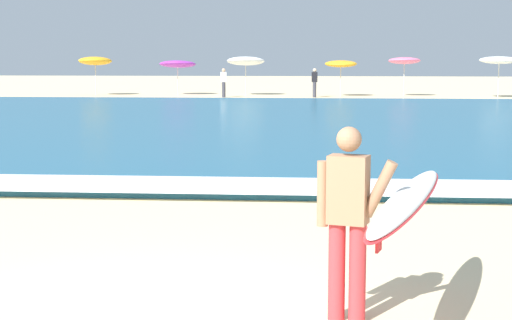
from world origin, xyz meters
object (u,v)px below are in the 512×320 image
at_px(beachgoer_near_row_mid, 315,82).
at_px(beach_umbrella_0, 95,61).
at_px(beach_umbrella_1, 178,64).
at_px(surfer_with_board, 379,208).
at_px(beach_umbrella_2, 246,61).
at_px(beach_umbrella_5, 499,60).
at_px(beachgoer_near_row_left, 224,82).
at_px(beach_umbrella_3, 341,64).
at_px(beach_umbrella_4, 404,61).

bearing_deg(beachgoer_near_row_mid, beach_umbrella_0, 174.12).
bearing_deg(beach_umbrella_1, beachgoer_near_row_mid, -15.32).
xyz_separation_m(surfer_with_board, beach_umbrella_2, (-4.71, 39.15, 0.91)).
relative_size(beach_umbrella_5, beachgoer_near_row_left, 1.42).
distance_m(beach_umbrella_0, beach_umbrella_2, 8.61).
height_order(beach_umbrella_1, beach_umbrella_2, beach_umbrella_2).
distance_m(beach_umbrella_2, beach_umbrella_3, 5.44).
relative_size(beach_umbrella_4, beach_umbrella_5, 0.99).
height_order(beach_umbrella_4, beach_umbrella_5, beach_umbrella_5).
bearing_deg(beach_umbrella_5, beach_umbrella_0, 177.26).
bearing_deg(beach_umbrella_5, beach_umbrella_2, 172.96).
xyz_separation_m(beach_umbrella_0, beach_umbrella_5, (22.41, -1.07, 0.07)).
distance_m(beach_umbrella_0, beach_umbrella_3, 13.98).
height_order(beach_umbrella_0, beach_umbrella_3, beach_umbrella_0).
xyz_separation_m(beach_umbrella_4, beachgoer_near_row_left, (-9.93, -1.96, -1.14)).
xyz_separation_m(beach_umbrella_3, beach_umbrella_5, (8.43, -0.98, 0.22)).
bearing_deg(beachgoer_near_row_left, beachgoer_near_row_mid, 4.56).
bearing_deg(beachgoer_near_row_left, beach_umbrella_2, 66.69).
height_order(beach_umbrella_2, beach_umbrella_5, beach_umbrella_2).
relative_size(surfer_with_board, beachgoer_near_row_left, 1.89).
distance_m(beach_umbrella_2, beach_umbrella_4, 8.94).
bearing_deg(beach_umbrella_3, beach_umbrella_2, 172.29).
bearing_deg(beach_umbrella_5, beach_umbrella_1, 173.74).
distance_m(beach_umbrella_1, beachgoer_near_row_mid, 8.27).
distance_m(beach_umbrella_3, beachgoer_near_row_mid, 2.11).
bearing_deg(beach_umbrella_4, beachgoer_near_row_left, -168.81).
height_order(surfer_with_board, beach_umbrella_4, beach_umbrella_4).
distance_m(surfer_with_board, beach_umbrella_5, 38.55).
height_order(beach_umbrella_0, beachgoer_near_row_left, beach_umbrella_0).
bearing_deg(beach_umbrella_0, beachgoer_near_row_left, -12.52).
height_order(beach_umbrella_3, beach_umbrella_4, beach_umbrella_4).
height_order(beach_umbrella_1, beach_umbrella_5, beach_umbrella_5).
distance_m(beach_umbrella_0, beach_umbrella_1, 4.69).
height_order(beach_umbrella_1, beachgoer_near_row_left, beach_umbrella_1).
relative_size(beachgoer_near_row_left, beachgoer_near_row_mid, 1.00).
bearing_deg(surfer_with_board, beach_umbrella_1, 102.43).
xyz_separation_m(beach_umbrella_1, beachgoer_near_row_mid, (7.92, -2.17, -0.93)).
bearing_deg(beach_umbrella_3, beach_umbrella_1, 174.05).
distance_m(beach_umbrella_5, beachgoer_near_row_mid, 9.95).
height_order(beach_umbrella_1, beach_umbrella_3, beach_umbrella_1).
distance_m(beach_umbrella_1, beach_umbrella_3, 9.42).
xyz_separation_m(beach_umbrella_2, beachgoer_near_row_mid, (3.94, -1.92, -1.11)).
height_order(surfer_with_board, beach_umbrella_3, beach_umbrella_3).
bearing_deg(beachgoer_near_row_left, beach_umbrella_0, 167.48).
relative_size(beach_umbrella_2, beach_umbrella_4, 1.03).
xyz_separation_m(beach_umbrella_1, beach_umbrella_4, (12.91, -0.60, 0.21)).
bearing_deg(beach_umbrella_3, beachgoer_near_row_left, -166.04).
height_order(beach_umbrella_2, beachgoer_near_row_left, beach_umbrella_2).
bearing_deg(beach_umbrella_1, beach_umbrella_2, -3.54).
xyz_separation_m(beach_umbrella_3, beach_umbrella_4, (3.54, 0.38, 0.17)).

